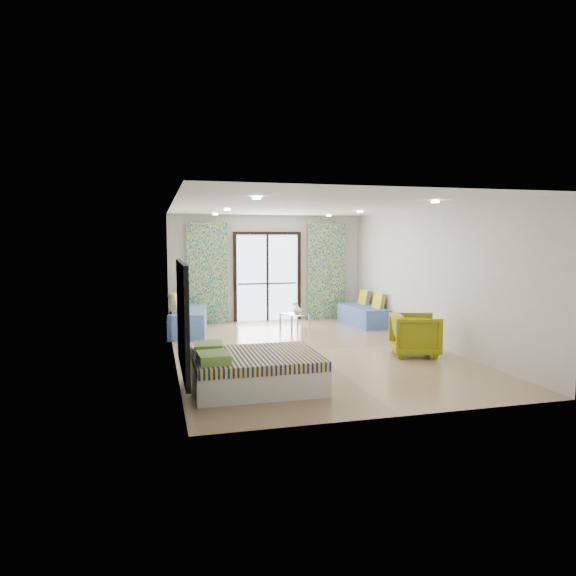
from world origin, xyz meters
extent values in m
cube|color=black|center=(0.00, 3.71, 2.24)|extent=(1.76, 0.08, 0.08)
cube|color=black|center=(-0.84, 3.71, 1.10)|extent=(0.08, 0.08, 2.20)
cube|color=black|center=(0.84, 3.71, 1.10)|extent=(0.08, 0.08, 2.20)
cube|color=black|center=(0.00, 3.71, 1.10)|extent=(0.05, 0.06, 2.20)
cube|color=#595451|center=(0.00, 3.73, 0.95)|extent=(1.52, 0.03, 0.04)
cube|color=white|center=(-1.55, 3.57, 1.25)|extent=(1.00, 0.10, 2.50)
cube|color=white|center=(1.55, 3.57, 1.25)|extent=(1.00, 0.10, 2.50)
cylinder|color=#FFE0B2|center=(-1.40, -2.00, 2.67)|extent=(0.12, 0.12, 0.02)
cylinder|color=#FFE0B2|center=(1.40, -2.00, 2.67)|extent=(0.12, 0.12, 0.02)
cylinder|color=#FFE0B2|center=(-1.40, 1.00, 2.67)|extent=(0.12, 0.12, 0.02)
cylinder|color=#FFE0B2|center=(1.40, 1.00, 2.67)|extent=(0.12, 0.12, 0.02)
cylinder|color=#FFE0B2|center=(-1.40, 3.00, 2.67)|extent=(0.12, 0.12, 0.02)
cylinder|color=#FFE0B2|center=(1.40, 3.00, 2.67)|extent=(0.12, 0.12, 0.02)
cube|color=black|center=(-2.46, -2.15, 1.05)|extent=(0.06, 2.10, 1.50)
cube|color=silver|center=(-2.47, -0.90, 1.05)|extent=(0.02, 0.10, 0.10)
cube|color=silver|center=(-1.45, -2.15, 0.18)|extent=(1.77, 1.42, 0.35)
cube|color=navy|center=(-1.45, -2.15, 0.42)|extent=(1.75, 1.44, 0.13)
cube|color=#1A6975|center=(-2.09, -2.49, 0.55)|extent=(0.42, 0.51, 0.12)
cube|color=#1A6975|center=(-2.09, -1.82, 0.55)|extent=(0.43, 0.51, 0.12)
cube|color=#4868AD|center=(-2.10, 2.37, 0.22)|extent=(0.99, 2.02, 0.43)
cube|color=#4868AD|center=(-2.10, 2.37, 0.49)|extent=(0.97, 1.98, 0.11)
cube|color=navy|center=(-2.42, 1.96, 0.73)|extent=(0.28, 0.51, 0.45)
cube|color=navy|center=(-2.31, 2.86, 0.73)|extent=(0.28, 0.51, 0.45)
cube|color=#4868AD|center=(2.10, 2.41, 0.18)|extent=(0.74, 1.69, 0.37)
cube|color=#4868AD|center=(2.10, 2.41, 0.41)|extent=(0.73, 1.66, 0.09)
cube|color=navy|center=(2.35, 2.04, 0.63)|extent=(0.21, 0.42, 0.38)
cube|color=navy|center=(2.31, 2.81, 0.63)|extent=(0.21, 0.42, 0.38)
cylinder|color=silver|center=(0.17, 1.92, 0.18)|extent=(0.06, 0.06, 0.36)
cylinder|color=silver|center=(0.63, 2.08, 0.18)|extent=(0.06, 0.06, 0.36)
cylinder|color=silver|center=(0.01, 2.39, 0.18)|extent=(0.06, 0.06, 0.36)
cylinder|color=silver|center=(0.48, 2.54, 0.18)|extent=(0.06, 0.06, 0.36)
cube|color=#8CA59E|center=(0.32, 2.23, 0.36)|extent=(0.71, 0.71, 0.02)
sphere|color=white|center=(0.37, 2.25, 0.56)|extent=(0.06, 0.06, 0.06)
sphere|color=white|center=(0.31, 2.27, 0.58)|extent=(0.06, 0.06, 0.06)
sphere|color=white|center=(0.28, 2.22, 0.60)|extent=(0.06, 0.06, 0.06)
sphere|color=white|center=(0.34, 2.19, 0.62)|extent=(0.06, 0.06, 0.06)
imported|color=white|center=(0.37, 2.17, 0.48)|extent=(0.21, 0.22, 0.21)
imported|color=#929613|center=(1.73, -0.88, 0.41)|extent=(0.95, 0.98, 0.83)
camera|label=1|loc=(-2.81, -9.15, 2.11)|focal=32.00mm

